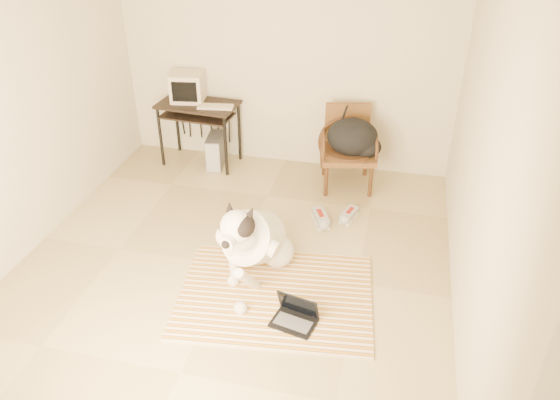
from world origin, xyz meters
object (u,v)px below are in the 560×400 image
(pc_tower, at_px, (216,151))
(dog, at_px, (254,240))
(computer_desk, at_px, (198,112))
(backpack, at_px, (355,139))
(crt_monitor, at_px, (188,87))
(rattan_chair, at_px, (348,148))
(laptop, at_px, (295,315))

(pc_tower, bearing_deg, dog, -61.97)
(dog, distance_m, pc_tower, 2.22)
(computer_desk, bearing_deg, pc_tower, -9.25)
(pc_tower, relative_size, backpack, 0.72)
(crt_monitor, xyz_separation_m, pc_tower, (0.35, -0.12, -0.76))
(dog, relative_size, crt_monitor, 2.97)
(crt_monitor, relative_size, backpack, 0.69)
(backpack, bearing_deg, crt_monitor, 172.46)
(dog, relative_size, pc_tower, 2.84)
(rattan_chair, height_order, backpack, rattan_chair)
(computer_desk, relative_size, pc_tower, 2.20)
(dog, xyz_separation_m, rattan_chair, (0.60, 1.88, 0.10))
(laptop, height_order, rattan_chair, rattan_chair)
(pc_tower, relative_size, rattan_chair, 0.49)
(crt_monitor, bearing_deg, laptop, -54.42)
(computer_desk, height_order, crt_monitor, crt_monitor)
(laptop, xyz_separation_m, computer_desk, (-1.75, 2.55, 0.60))
(computer_desk, bearing_deg, dog, -57.89)
(dog, bearing_deg, crt_monitor, 123.79)
(laptop, relative_size, rattan_chair, 0.44)
(laptop, distance_m, rattan_chair, 2.47)
(dog, height_order, backpack, dog)
(computer_desk, bearing_deg, backpack, -5.49)
(computer_desk, distance_m, backpack, 1.94)
(pc_tower, bearing_deg, backpack, -5.03)
(computer_desk, xyz_separation_m, crt_monitor, (-0.14, 0.09, 0.28))
(dog, xyz_separation_m, laptop, (0.50, -0.56, -0.28))
(pc_tower, bearing_deg, laptop, -58.56)
(laptop, bearing_deg, rattan_chair, 87.61)
(rattan_chair, bearing_deg, backpack, -44.41)
(dog, relative_size, laptop, 3.17)
(laptop, distance_m, crt_monitor, 3.36)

